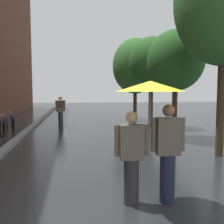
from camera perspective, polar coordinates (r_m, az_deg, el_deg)
The scene contains 9 objects.
ground_plane at distance 4.27m, azimuth 5.57°, elevation -22.24°, with size 80.00×80.00×0.00m, color #26282B.
kerb_strip at distance 13.99m, azimuth -17.99°, elevation -3.19°, with size 0.30×36.00×0.12m, color slate.
street_tree_1 at distance 10.61m, azimuth 14.53°, elevation 11.46°, with size 2.34×2.34×4.47m.
street_tree_2 at distance 13.76m, azimuth 9.10°, elevation 11.41°, with size 2.41×2.41×4.89m.
street_tree_3 at distance 17.05m, azimuth 5.44°, elevation 10.55°, with size 3.10×3.10×5.55m.
parked_bicycle_7 at distance 13.00m, azimuth -24.15°, elevation -2.57°, with size 1.14×0.80×0.96m.
parked_bicycle_8 at distance 13.75m, azimuth -24.16°, elevation -2.19°, with size 1.15×0.81×0.96m.
couple_under_umbrella at distance 4.23m, azimuth 8.88°, elevation -2.16°, with size 1.22×1.18×2.12m.
pedestrian_walking_midground at distance 13.73m, azimuth -11.83°, elevation 0.33°, with size 0.52×0.44×1.70m.
Camera 1 is at (-0.96, -3.69, 1.94)m, focal length 39.43 mm.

